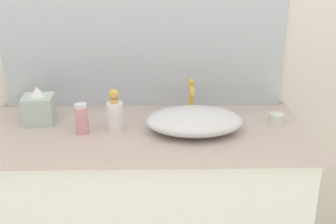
{
  "coord_description": "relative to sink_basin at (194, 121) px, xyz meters",
  "views": [
    {
      "loc": [
        0.07,
        -1.19,
        1.54
      ],
      "look_at": [
        0.1,
        0.38,
        0.95
      ],
      "focal_mm": 44.72,
      "sensor_mm": 36.0,
      "label": 1
    }
  ],
  "objects": [
    {
      "name": "tissue_box",
      "position": [
        -0.65,
        0.11,
        0.02
      ],
      "size": [
        0.13,
        0.13,
        0.16
      ],
      "color": "#B0C9BF",
      "rests_on": "vanity_counter"
    },
    {
      "name": "faucet",
      "position": [
        0.0,
        0.17,
        0.05
      ],
      "size": [
        0.03,
        0.12,
        0.17
      ],
      "color": "gold",
      "rests_on": "vanity_counter"
    },
    {
      "name": "candle_jar",
      "position": [
        0.35,
        0.07,
        -0.02
      ],
      "size": [
        0.06,
        0.06,
        0.04
      ],
      "primitive_type": "cylinder",
      "color": "silver",
      "rests_on": "vanity_counter"
    },
    {
      "name": "bathroom_wall_rear",
      "position": [
        -0.21,
        0.35,
        0.38
      ],
      "size": [
        6.0,
        0.06,
        2.6
      ],
      "primitive_type": "cube",
      "color": "silver",
      "rests_on": "ground"
    },
    {
      "name": "sink_basin",
      "position": [
        0.0,
        0.0,
        0.0
      ],
      "size": [
        0.39,
        0.29,
        0.09
      ],
      "primitive_type": "ellipsoid",
      "color": "silver",
      "rests_on": "vanity_counter"
    },
    {
      "name": "soap_dispenser",
      "position": [
        -0.32,
        0.02,
        0.03
      ],
      "size": [
        0.07,
        0.07,
        0.17
      ],
      "color": "white",
      "rests_on": "vanity_counter"
    },
    {
      "name": "vanity_counter",
      "position": [
        -0.21,
        0.03,
        -0.48
      ],
      "size": [
        1.36,
        0.57,
        0.87
      ],
      "color": "white",
      "rests_on": "ground"
    },
    {
      "name": "lotion_bottle",
      "position": [
        -0.45,
        -0.01,
        0.02
      ],
      "size": [
        0.05,
        0.05,
        0.12
      ],
      "color": "pink",
      "rests_on": "vanity_counter"
    }
  ]
}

